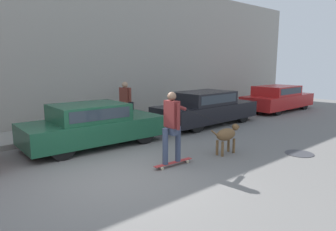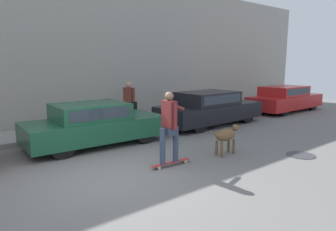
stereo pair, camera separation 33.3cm
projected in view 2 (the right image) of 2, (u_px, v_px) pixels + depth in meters
ground_plane at (116, 177)px, 6.33m from camera, size 36.00×36.00×0.00m
back_wall at (32, 48)px, 10.32m from camera, size 32.00×0.30×5.82m
sidewalk_curb at (47, 133)px, 9.95m from camera, size 30.00×1.89×0.15m
parked_car_1 at (95, 125)px, 8.74m from camera, size 4.03×1.80×1.24m
parked_car_2 at (210, 109)px, 11.69m from camera, size 4.50×1.81×1.30m
parked_car_3 at (285, 99)px, 15.01m from camera, size 4.46×1.76×1.27m
dog at (226, 135)px, 7.82m from camera, size 1.12×0.32×0.77m
skateboarder at (170, 124)px, 6.84m from camera, size 2.61×0.54×1.74m
pedestrian_with_bag at (129, 100)px, 11.58m from camera, size 0.30×0.70×1.54m
manhole_cover at (301, 155)px, 7.82m from camera, size 0.72×0.72×0.01m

